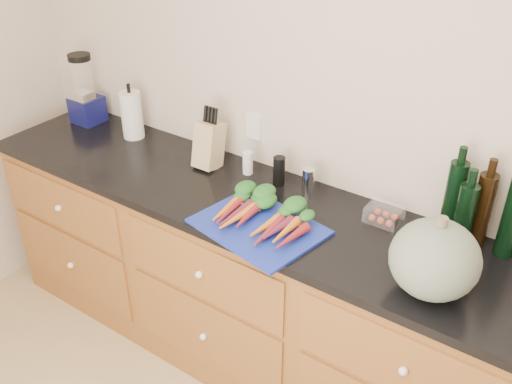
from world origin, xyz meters
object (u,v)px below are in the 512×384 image
Objects in this scene: cutting_board at (259,227)px; carrots at (265,215)px; knife_block at (209,145)px; tomato_box at (384,214)px; paper_towel at (132,115)px; squash at (435,259)px; blender_appliance at (85,93)px.

cutting_board is 1.22× the size of carrots.
carrots is 1.83× the size of knife_block.
tomato_box is (0.88, 0.03, -0.08)m from knife_block.
paper_towel is (-1.01, 0.27, 0.09)m from carrots.
squash is 0.44m from tomato_box.
cutting_board is at bearing -13.14° from blender_appliance.
tomato_box is at bearing 0.41° from paper_towel.
cutting_board is 0.71m from squash.
cutting_board is 1.41m from blender_appliance.
squash is at bearing -45.40° from tomato_box.
carrots is (0.00, 0.05, 0.03)m from cutting_board.
cutting_board is 2.24× the size of knife_block.
paper_towel is (-1.01, 0.32, 0.12)m from cutting_board.
cutting_board is 3.49× the size of tomato_box.
blender_appliance is at bearing -179.67° from paper_towel.
paper_towel is 0.52m from knife_block.
blender_appliance is 1.76m from tomato_box.
squash is 1.23× the size of paper_towel.
paper_towel is 1.77× the size of tomato_box.
knife_block reaches higher than cutting_board.
carrots is 0.48m from tomato_box.
cutting_board is at bearing -90.00° from carrots.
tomato_box is (1.75, 0.01, -0.13)m from blender_appliance.
paper_towel is 1.13× the size of knife_block.
cutting_board is 1.07m from paper_towel.
squash is at bearing -8.19° from blender_appliance.
squash is 0.80× the size of blender_appliance.
paper_towel is at bearing 177.82° from knife_block.
blender_appliance is (-2.06, 0.30, 0.03)m from squash.
carrots is at bearing -27.52° from knife_block.
paper_towel reaches higher than carrots.
carrots is at bearing 178.11° from squash.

